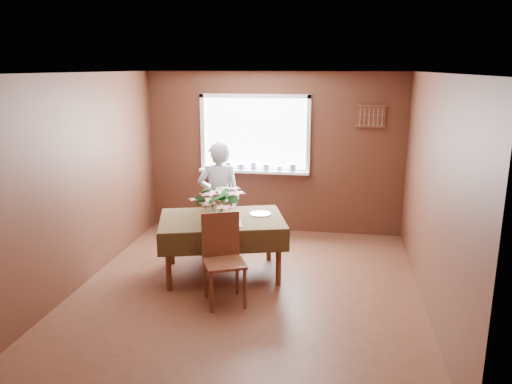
% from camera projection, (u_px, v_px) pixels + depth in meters
% --- Properties ---
extents(floor, '(4.50, 4.50, 0.00)m').
position_uv_depth(floor, '(248.00, 289.00, 5.92)').
color(floor, '#50291B').
rests_on(floor, ground).
extents(ceiling, '(4.50, 4.50, 0.00)m').
position_uv_depth(ceiling, '(247.00, 73.00, 5.32)').
color(ceiling, white).
rests_on(ceiling, wall_back).
extents(wall_back, '(4.00, 0.00, 4.00)m').
position_uv_depth(wall_back, '(274.00, 153.00, 7.77)').
color(wall_back, brown).
rests_on(wall_back, floor).
extents(wall_front, '(4.00, 0.00, 4.00)m').
position_uv_depth(wall_front, '(190.00, 261.00, 3.47)').
color(wall_front, brown).
rests_on(wall_front, floor).
extents(wall_left, '(0.00, 4.50, 4.50)m').
position_uv_depth(wall_left, '(83.00, 180.00, 5.94)').
color(wall_left, brown).
rests_on(wall_left, floor).
extents(wall_right, '(0.00, 4.50, 4.50)m').
position_uv_depth(wall_right, '(433.00, 194.00, 5.30)').
color(wall_right, brown).
rests_on(wall_right, floor).
extents(window_assembly, '(1.72, 0.20, 1.22)m').
position_uv_depth(window_assembly, '(255.00, 148.00, 7.74)').
color(window_assembly, white).
rests_on(window_assembly, wall_back).
extents(spoon_rack, '(0.44, 0.05, 0.33)m').
position_uv_depth(spoon_rack, '(371.00, 116.00, 7.36)').
color(spoon_rack, brown).
rests_on(spoon_rack, wall_back).
extents(dining_table, '(1.75, 1.42, 0.75)m').
position_uv_depth(dining_table, '(222.00, 225.00, 6.20)').
color(dining_table, brown).
rests_on(dining_table, floor).
extents(chair_far, '(0.42, 0.42, 0.96)m').
position_uv_depth(chair_far, '(219.00, 219.00, 6.90)').
color(chair_far, brown).
rests_on(chair_far, floor).
extents(chair_near, '(0.57, 0.57, 1.00)m').
position_uv_depth(chair_near, '(223.00, 255.00, 5.52)').
color(chair_near, brown).
rests_on(chair_near, floor).
extents(seated_woman, '(0.66, 0.51, 1.59)m').
position_uv_depth(seated_woman, '(219.00, 199.00, 6.84)').
color(seated_woman, white).
rests_on(seated_woman, floor).
extents(flower_bouquet, '(0.53, 0.53, 0.46)m').
position_uv_depth(flower_bouquet, '(217.00, 200.00, 5.88)').
color(flower_bouquet, white).
rests_on(flower_bouquet, dining_table).
extents(side_plate, '(0.28, 0.28, 0.01)m').
position_uv_depth(side_plate, '(260.00, 214.00, 6.33)').
color(side_plate, white).
rests_on(side_plate, dining_table).
extents(table_knife, '(0.03, 0.23, 0.00)m').
position_uv_depth(table_knife, '(235.00, 221.00, 6.04)').
color(table_knife, silver).
rests_on(table_knife, dining_table).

